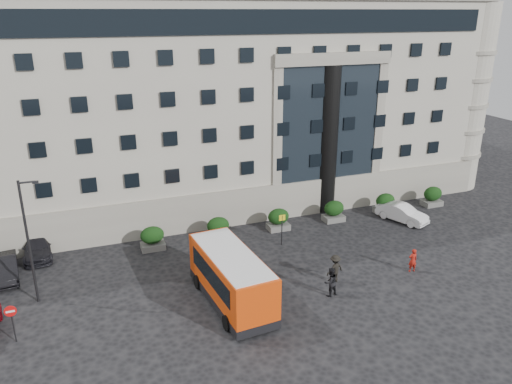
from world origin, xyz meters
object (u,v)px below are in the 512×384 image
(hedge_f, at_px, (433,196))
(parked_car_c, at_px, (37,247))
(hedge_b, at_px, (218,228))
(no_entry_sign, at_px, (11,317))
(pedestrian_b, at_px, (330,282))
(bus_stop_sign, at_px, (282,225))
(pedestrian_c, at_px, (335,269))
(street_lamp, at_px, (29,238))
(minibus, at_px, (231,276))
(hedge_d, at_px, (334,211))
(hedge_e, at_px, (385,203))
(white_taxi, at_px, (402,213))
(pedestrian_a, at_px, (413,260))
(parked_car_b, at_px, (5,268))
(hedge_a, at_px, (152,238))
(hedge_c, at_px, (278,219))

(hedge_f, xyz_separation_m, parked_car_c, (-34.21, 1.92, -0.22))
(hedge_b, xyz_separation_m, no_entry_sign, (-14.20, -8.84, 0.72))
(hedge_f, relative_size, pedestrian_b, 0.95)
(bus_stop_sign, xyz_separation_m, pedestrian_c, (1.09, -6.42, -0.74))
(street_lamp, distance_m, pedestrian_b, 18.69)
(hedge_b, relative_size, bus_stop_sign, 0.73)
(street_lamp, xyz_separation_m, minibus, (11.30, -4.37, -2.54))
(bus_stop_sign, height_order, pedestrian_b, bus_stop_sign)
(hedge_d, relative_size, hedge_f, 1.00)
(hedge_e, height_order, minibus, minibus)
(hedge_e, bearing_deg, white_taxi, -81.57)
(no_entry_sign, relative_size, pedestrian_c, 1.17)
(hedge_e, height_order, pedestrian_a, hedge_e)
(white_taxi, xyz_separation_m, pedestrian_c, (-10.52, -7.11, 0.25))
(parked_car_b, relative_size, pedestrian_b, 2.29)
(hedge_d, xyz_separation_m, hedge_f, (10.40, 0.00, 0.00))
(hedge_a, distance_m, hedge_e, 20.80)
(bus_stop_sign, xyz_separation_m, white_taxi, (11.61, 0.69, -0.99))
(white_taxi, bearing_deg, hedge_d, 135.94)
(hedge_b, relative_size, pedestrian_c, 0.93)
(hedge_d, relative_size, bus_stop_sign, 0.73)
(hedge_c, bearing_deg, parked_car_b, -177.58)
(bus_stop_sign, relative_size, pedestrian_b, 1.30)
(hedge_f, xyz_separation_m, pedestrian_c, (-15.41, -9.22, 0.06))
(pedestrian_a, distance_m, pedestrian_b, 6.92)
(no_entry_sign, height_order, parked_car_b, no_entry_sign)
(parked_car_b, distance_m, pedestrian_c, 22.34)
(hedge_d, xyz_separation_m, parked_car_c, (-23.81, 1.92, -0.22))
(hedge_c, bearing_deg, no_entry_sign, -155.51)
(parked_car_c, relative_size, pedestrian_a, 2.83)
(hedge_f, relative_size, pedestrian_c, 0.93)
(parked_car_b, relative_size, pedestrian_c, 2.25)
(hedge_d, xyz_separation_m, pedestrian_a, (0.78, -9.84, -0.07))
(hedge_b, height_order, minibus, minibus)
(hedge_d, bearing_deg, minibus, -143.17)
(minibus, bearing_deg, pedestrian_c, -5.30)
(street_lamp, height_order, no_entry_sign, street_lamp)
(street_lamp, height_order, minibus, street_lamp)
(parked_car_b, bearing_deg, hedge_a, -1.32)
(hedge_d, height_order, minibus, minibus)
(street_lamp, height_order, pedestrian_a, street_lamp)
(hedge_e, bearing_deg, street_lamp, -170.52)
(white_taxi, relative_size, pedestrian_b, 2.32)
(bus_stop_sign, xyz_separation_m, no_entry_sign, (-18.50, -6.04, -0.08))
(hedge_f, distance_m, pedestrian_a, 13.76)
(hedge_f, bearing_deg, bus_stop_sign, -170.37)
(pedestrian_c, bearing_deg, hedge_b, -73.01)
(hedge_a, bearing_deg, pedestrian_b, -48.17)
(pedestrian_c, bearing_deg, parked_car_c, -44.00)
(hedge_a, height_order, hedge_c, same)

